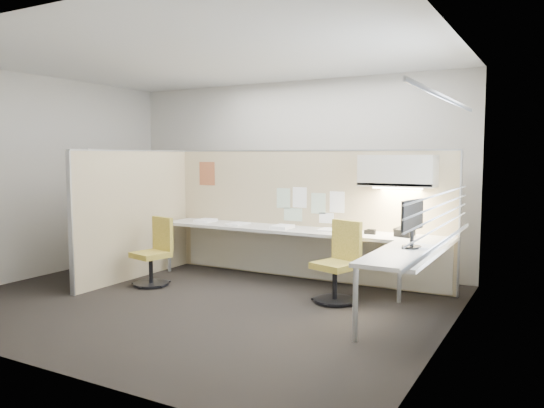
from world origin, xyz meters
The scene contains 27 objects.
floor centered at (0.00, 0.00, -0.01)m, with size 5.50×4.50×0.01m, color black.
ceiling centered at (0.00, 0.00, 2.80)m, with size 5.50×4.50×0.01m, color white.
wall_back centered at (0.00, 2.25, 1.40)m, with size 5.50×0.02×2.80m, color beige.
wall_front centered at (0.00, -2.25, 1.40)m, with size 5.50×0.02×2.80m, color beige.
wall_left centered at (-2.75, 0.00, 1.40)m, with size 0.02×4.50×2.80m, color beige.
wall_right centered at (2.75, 0.00, 1.40)m, with size 0.02×4.50×2.80m, color beige.
window_pane centered at (2.73, 0.00, 1.55)m, with size 0.01×2.80×1.30m, color #9AA4B3.
partition_back centered at (0.55, 1.60, 0.88)m, with size 4.10×0.06×1.75m, color tan.
partition_left centered at (-1.50, 0.50, 0.88)m, with size 0.06×2.20×1.75m, color tan.
desk centered at (0.93, 1.13, 0.60)m, with size 4.00×2.07×0.73m.
overhead_bin centered at (1.90, 1.39, 1.51)m, with size 0.90×0.36×0.38m, color beige.
task_light_strip centered at (1.90, 1.39, 1.30)m, with size 0.60×0.06×0.02m, color #FFEABF.
pinned_papers centered at (0.63, 1.57, 1.03)m, with size 1.01×0.00×0.47m.
poster centered at (-1.05, 1.57, 1.42)m, with size 0.28×0.00×0.35m, color orange.
chair_left centered at (-0.99, 0.30, 0.41)m, with size 0.49×0.51×0.87m.
chair_right centered at (1.42, 0.73, 0.43)m, with size 0.54×0.56×0.92m.
monitor centered at (2.30, 0.54, 1.02)m, with size 0.20×0.48×0.50m.
phone centered at (2.02, 1.30, 0.78)m, with size 0.24×0.23×0.12m.
stapler centered at (1.60, 1.27, 0.76)m, with size 0.14×0.04×0.05m, color black.
tape_dispenser centered at (1.61, 1.29, 0.76)m, with size 0.10×0.06×0.06m, color black.
coat_hook centered at (-1.58, -0.34, 1.41)m, with size 0.18×0.48×1.44m.
paper_stack_0 centered at (-0.88, 1.29, 0.75)m, with size 0.23×0.30×0.04m, color white.
paper_stack_1 centered at (-0.31, 1.27, 0.74)m, with size 0.23×0.30×0.02m, color white.
paper_stack_2 centered at (0.42, 1.22, 0.75)m, with size 0.23×0.30×0.04m, color white.
paper_stack_3 centered at (1.02, 1.35, 0.74)m, with size 0.23×0.30×0.02m, color white.
paper_stack_4 centered at (1.40, 1.20, 0.75)m, with size 0.23×0.30×0.03m, color white.
paper_stack_5 centered at (2.37, 0.65, 0.74)m, with size 0.23×0.30×0.02m, color white.
Camera 1 is at (3.67, -4.94, 1.70)m, focal length 35.00 mm.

